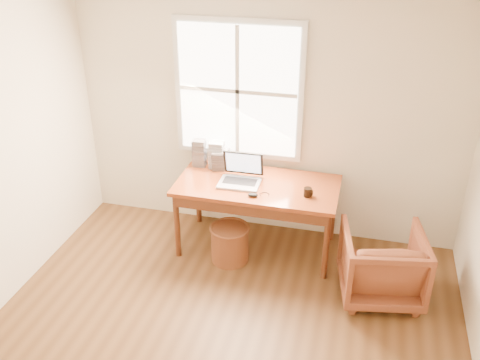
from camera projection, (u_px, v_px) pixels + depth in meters
The scene contains 11 objects.
room_shell at pixel (203, 219), 3.60m from camera, with size 4.04×4.54×2.64m.
desk at pixel (257, 185), 5.28m from camera, with size 1.60×0.80×0.04m, color brown.
armchair at pixel (382, 264), 4.80m from camera, with size 0.71×0.73×0.66m, color brown.
wicker_stool at pixel (230, 244), 5.33m from camera, with size 0.37×0.37×0.37m, color brown.
laptop at pixel (239, 172), 5.19m from camera, with size 0.38×0.40×0.29m, color #ACAEB3, non-canonical shape.
mouse at pixel (253, 195), 5.03m from camera, with size 0.10×0.06×0.03m, color black.
coffee_mug at pixel (308, 192), 5.03m from camera, with size 0.08×0.08×0.09m, color black.
cd_stack_a at pixel (217, 155), 5.52m from camera, with size 0.15×0.13×0.29m, color silver.
cd_stack_b at pixel (218, 161), 5.50m from camera, with size 0.13×0.11×0.20m, color #242428.
cd_stack_c at pixel (199, 153), 5.57m from camera, with size 0.13×0.11×0.29m, color #9899A5.
cd_stack_d at pixel (223, 155), 5.63m from camera, with size 0.14×0.13×0.18m, color silver.
Camera 1 is at (0.97, -2.75, 3.23)m, focal length 40.00 mm.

